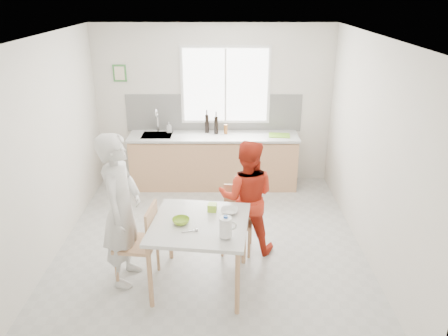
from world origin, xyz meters
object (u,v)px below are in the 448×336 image
at_px(dining_table, 200,229).
at_px(wine_bottle_b, 216,125).
at_px(bowl_green, 181,221).
at_px(chair_left, 142,240).
at_px(bowl_white, 229,211).
at_px(person_white, 121,210).
at_px(wine_bottle_a, 207,123).
at_px(person_red, 247,197).
at_px(chair_far, 237,216).
at_px(milk_jug, 226,227).

xyz_separation_m(dining_table, wine_bottle_b, (0.13, 2.83, 0.34)).
bearing_deg(bowl_green, wine_bottle_b, 83.34).
relative_size(chair_left, bowl_white, 4.80).
bearing_deg(person_white, wine_bottle_a, -10.45).
bearing_deg(person_red, dining_table, 59.74).
height_order(chair_left, person_red, person_red).
bearing_deg(wine_bottle_b, person_white, -110.33).
bearing_deg(chair_far, wine_bottle_a, 109.07).
xyz_separation_m(chair_left, bowl_green, (0.47, -0.10, 0.31)).
bearing_deg(bowl_white, chair_far, 78.35).
bearing_deg(person_white, milk_jug, -103.00).
bearing_deg(bowl_green, bowl_white, 24.37).
bearing_deg(bowl_green, milk_jug, -30.27).
relative_size(bowl_green, bowl_white, 0.96).
relative_size(person_red, milk_jug, 6.42).
height_order(person_red, milk_jug, person_red).
bearing_deg(chair_far, wine_bottle_b, 105.20).
xyz_separation_m(dining_table, person_white, (-0.88, 0.10, 0.18)).
bearing_deg(milk_jug, person_red, 82.49).
relative_size(dining_table, bowl_white, 5.82).
height_order(chair_left, chair_far, chair_left).
bearing_deg(dining_table, person_white, 173.41).
bearing_deg(dining_table, wine_bottle_b, 87.39).
height_order(chair_far, milk_jug, milk_jug).
relative_size(chair_far, bowl_green, 4.49).
height_order(bowl_green, bowl_white, bowl_green).
bearing_deg(person_red, bowl_white, 73.18).
xyz_separation_m(dining_table, bowl_white, (0.33, 0.21, 0.11)).
height_order(bowl_green, wine_bottle_a, wine_bottle_a).
xyz_separation_m(chair_far, person_red, (0.11, -0.03, 0.28)).
bearing_deg(milk_jug, wine_bottle_a, 102.24).
height_order(person_white, milk_jug, person_white).
relative_size(person_red, bowl_white, 7.53).
relative_size(dining_table, wine_bottle_a, 3.65).
relative_size(chair_far, wine_bottle_a, 2.69).
distance_m(bowl_green, bowl_white, 0.58).
bearing_deg(chair_left, bowl_green, 84.02).
relative_size(dining_table, person_red, 0.77).
bearing_deg(chair_far, person_white, -146.63).
height_order(bowl_green, milk_jug, milk_jug).
bearing_deg(bowl_white, milk_jug, -94.04).
bearing_deg(chair_left, chair_far, 128.44).
relative_size(person_white, wine_bottle_a, 5.66).
distance_m(person_white, wine_bottle_b, 2.91).
relative_size(bowl_white, wine_bottle_a, 0.63).
relative_size(chair_far, person_red, 0.57).
distance_m(chair_left, milk_jug, 1.12).
bearing_deg(person_red, milk_jug, 82.49).
height_order(person_white, bowl_green, person_white).
bearing_deg(milk_jug, chair_far, 88.62).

